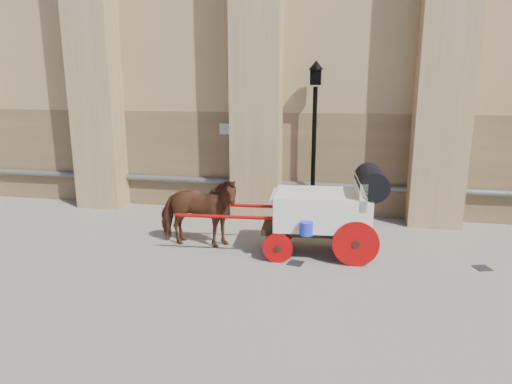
# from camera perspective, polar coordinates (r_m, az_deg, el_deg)

# --- Properties ---
(ground) EXTENTS (90.00, 90.00, 0.00)m
(ground) POSITION_cam_1_polar(r_m,az_deg,el_deg) (10.21, 1.54, -8.59)
(ground) COLOR gray
(ground) RESTS_ON ground
(horse) EXTENTS (0.94, 2.03, 1.71)m
(horse) POSITION_cam_1_polar(r_m,az_deg,el_deg) (10.92, -7.30, -2.49)
(horse) COLOR brown
(horse) RESTS_ON ground
(carriage) EXTENTS (4.72, 1.76, 2.03)m
(carriage) POSITION_cam_1_polar(r_m,az_deg,el_deg) (10.42, 9.11, -1.95)
(carriage) COLOR black
(carriage) RESTS_ON ground
(street_lamp) EXTENTS (0.42, 0.42, 4.44)m
(street_lamp) POSITION_cam_1_polar(r_m,az_deg,el_deg) (13.01, 7.27, 6.89)
(street_lamp) COLOR black
(street_lamp) RESTS_ON ground
(drain_grate_near) EXTENTS (0.38, 0.38, 0.01)m
(drain_grate_near) POSITION_cam_1_polar(r_m,az_deg,el_deg) (10.11, 4.97, -8.84)
(drain_grate_near) COLOR black
(drain_grate_near) RESTS_ON ground
(drain_grate_far) EXTENTS (0.40, 0.40, 0.01)m
(drain_grate_far) POSITION_cam_1_polar(r_m,az_deg,el_deg) (10.94, 26.43, -8.50)
(drain_grate_far) COLOR black
(drain_grate_far) RESTS_ON ground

